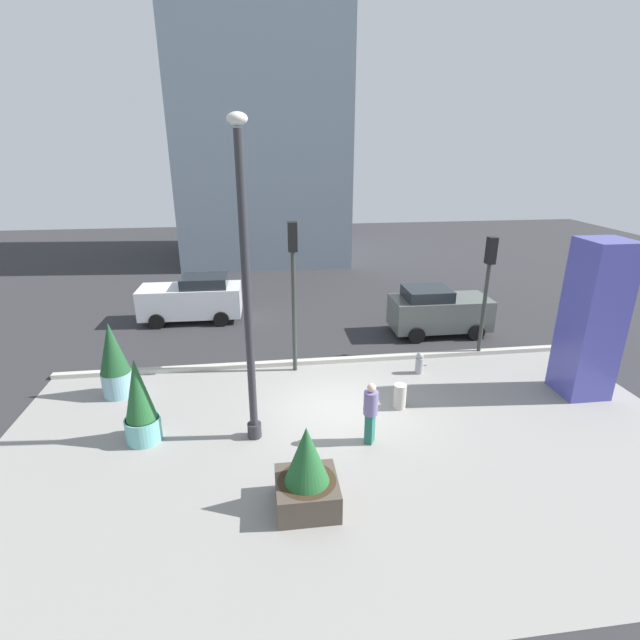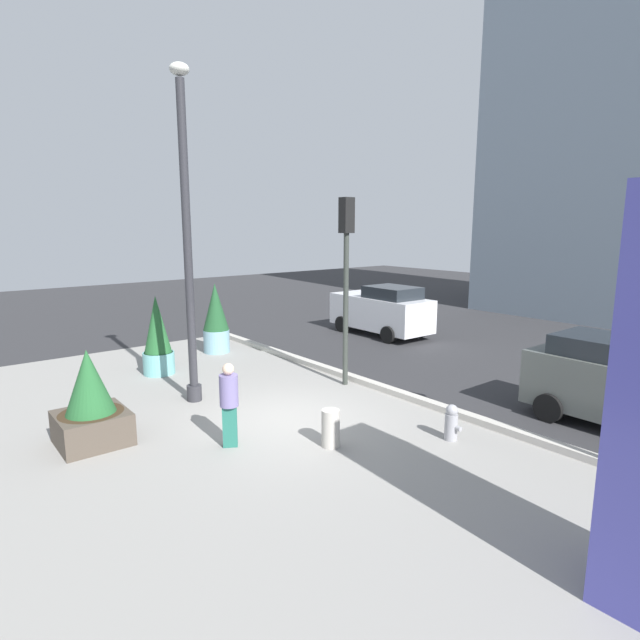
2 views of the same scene
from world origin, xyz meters
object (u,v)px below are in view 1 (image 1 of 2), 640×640
object	(u,v)px
lamp_post	(247,298)
potted_plant_near_right	(114,360)
potted_plant_by_pillar	(307,474)
car_passing_lane	(193,299)
potted_plant_curbside	(140,404)
traffic_light_far_side	(488,277)
pedestrian_on_sidewalk	(371,410)
car_intersection	(438,311)
art_pillar_blue	(592,320)
concrete_bollard	(400,397)
fire_hydrant	(420,363)
traffic_light_corner	(293,275)

from	to	relation	value
lamp_post	potted_plant_near_right	xyz separation A→B (m)	(-4.09, 2.75, -2.64)
lamp_post	potted_plant_by_pillar	xyz separation A→B (m)	(1.09, -2.67, -3.00)
car_passing_lane	potted_plant_by_pillar	bearing A→B (deg)	-72.77
potted_plant_curbside	traffic_light_far_side	world-z (taller)	traffic_light_far_side
lamp_post	traffic_light_far_side	bearing A→B (deg)	27.25
pedestrian_on_sidewalk	lamp_post	bearing A→B (deg)	168.03
car_intersection	potted_plant_by_pillar	bearing A→B (deg)	-124.51
art_pillar_blue	potted_plant_near_right	size ratio (longest dim) A/B	2.00
art_pillar_blue	potted_plant_by_pillar	bearing A→B (deg)	-156.63
potted_plant_by_pillar	pedestrian_on_sidewalk	distance (m)	2.75
potted_plant_near_right	traffic_light_far_side	xyz separation A→B (m)	(12.15, 1.39, 1.74)
art_pillar_blue	potted_plant_by_pillar	distance (m)	9.67
potted_plant_by_pillar	potted_plant_curbside	bearing A→B (deg)	143.38
potted_plant_curbside	potted_plant_near_right	size ratio (longest dim) A/B	0.98
concrete_bollard	fire_hydrant	bearing A→B (deg)	58.16
potted_plant_near_right	concrete_bollard	size ratio (longest dim) A/B	3.15
car_intersection	fire_hydrant	bearing A→B (deg)	-118.88
potted_plant_by_pillar	concrete_bollard	bearing A→B (deg)	49.51
art_pillar_blue	fire_hydrant	world-z (taller)	art_pillar_blue
potted_plant_curbside	car_intersection	xyz separation A→B (m)	(10.10, 6.13, -0.12)
art_pillar_blue	car_intersection	distance (m)	6.00
potted_plant_by_pillar	traffic_light_corner	distance (m)	6.92
lamp_post	potted_plant_curbside	world-z (taller)	lamp_post
concrete_bollard	car_intersection	xyz separation A→B (m)	(3.15, 5.45, 0.58)
lamp_post	car_intersection	world-z (taller)	lamp_post
potted_plant_curbside	fire_hydrant	size ratio (longest dim) A/B	3.07
lamp_post	potted_plant_curbside	size ratio (longest dim) A/B	3.38
potted_plant_curbside	traffic_light_corner	size ratio (longest dim) A/B	0.46
potted_plant_near_right	lamp_post	bearing A→B (deg)	-33.95
art_pillar_blue	traffic_light_far_side	distance (m)	3.57
car_passing_lane	car_intersection	world-z (taller)	car_passing_lane
fire_hydrant	car_passing_lane	bearing A→B (deg)	142.32
lamp_post	car_passing_lane	size ratio (longest dim) A/B	1.83
potted_plant_near_right	traffic_light_corner	distance (m)	5.95
art_pillar_blue	car_passing_lane	bearing A→B (deg)	147.05
concrete_bollard	car_intersection	size ratio (longest dim) A/B	0.19
potted_plant_by_pillar	concrete_bollard	xyz separation A→B (m)	(3.05, 3.58, -0.43)
potted_plant_curbside	traffic_light_corner	distance (m)	5.92
potted_plant_curbside	traffic_light_corner	bearing A→B (deg)	40.34
potted_plant_by_pillar	fire_hydrant	xyz separation A→B (m)	(4.35, 5.66, -0.44)
fire_hydrant	traffic_light_corner	world-z (taller)	traffic_light_corner
traffic_light_corner	potted_plant_by_pillar	bearing A→B (deg)	-92.42
traffic_light_corner	pedestrian_on_sidewalk	bearing A→B (deg)	-70.57
car_passing_lane	pedestrian_on_sidewalk	distance (m)	11.23
potted_plant_by_pillar	pedestrian_on_sidewalk	world-z (taller)	potted_plant_by_pillar
art_pillar_blue	traffic_light_far_side	size ratio (longest dim) A/B	1.10
potted_plant_by_pillar	concrete_bollard	size ratio (longest dim) A/B	2.56
traffic_light_corner	traffic_light_far_side	bearing A→B (deg)	3.29
car_intersection	pedestrian_on_sidewalk	world-z (taller)	car_intersection
potted_plant_by_pillar	car_intersection	world-z (taller)	potted_plant_by_pillar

